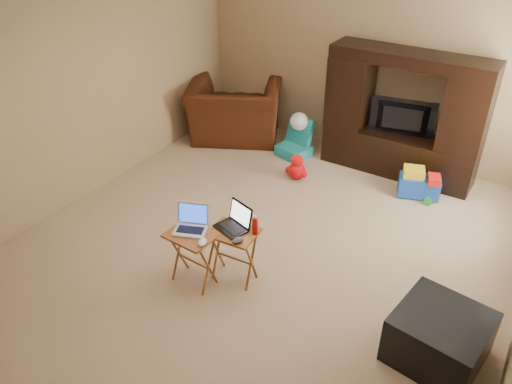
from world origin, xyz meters
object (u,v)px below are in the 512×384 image
Objects in this scene: mouse_left at (202,242)px; mouse_right at (238,240)px; plush_toy at (297,167)px; tray_table_left at (193,258)px; entertainment_center at (403,116)px; laptop_right at (231,219)px; water_bottle at (255,226)px; television at (402,119)px; push_toy at (419,183)px; tray_table_right at (234,255)px; ottoman at (439,337)px; recliner at (236,111)px; child_rocker at (294,138)px; laptop_left at (190,221)px.

mouse_right is at bearing 37.86° from mouse_left.
tray_table_left reaches higher than plush_toy.
entertainment_center reaches higher than laptop_right.
mouse_left is 0.33m from mouse_right.
mouse_right is 0.66× the size of water_bottle.
plush_toy is 3.06× the size of mouse_left.
mouse_left is at bearing 67.00° from television.
laptop_right is 0.24m from water_bottle.
tray_table_right is at bearing -131.94° from push_toy.
plush_toy is 0.52× the size of ottoman.
push_toy is at bearing 66.28° from tray_table_left.
laptop_right is (-0.71, -2.91, -0.09)m from television.
television is at bearing 118.92° from push_toy.
recliner is 4.47× the size of laptop_right.
tray_table_left is at bearing -163.69° from mouse_right.
recliner is 1.08m from child_rocker.
recliner is 2.65× the size of push_toy.
ottoman reaches higher than push_toy.
mouse_left is at bearing -83.76° from plush_toy.
laptop_right is at bearing 16.70° from laptop_left.
laptop_right reaches higher than tray_table_left.
child_rocker reaches higher than push_toy.
entertainment_center reaches higher than television.
laptop_right is at bearing 140.72° from mouse_right.
push_toy reaches higher than plush_toy.
mouse_left reaches higher than plush_toy.
tray_table_right is 1.89× the size of laptop_left.
child_rocker is 1.83× the size of laptop_right.
recliner is 2.34× the size of tray_table_right.
tray_table_right is at bearing 137.52° from mouse_right.
child_rocker is 3.06m from mouse_left.
entertainment_center is 3.41m from tray_table_left.
water_bottle is (0.54, 0.30, -0.04)m from laptop_left.
recliner reaches higher than laptop_right.
mouse_right is (0.44, 0.13, 0.31)m from tray_table_left.
push_toy is at bearing -45.09° from entertainment_center.
mouse_left is 1.01× the size of mouse_right.
television is at bearing 76.23° from mouse_left.
water_bottle is at bearing -98.22° from entertainment_center.
mouse_left is (-0.80, -3.30, -0.22)m from entertainment_center.
ottoman reaches higher than plush_toy.
push_toy is 2.79m from laptop_right.
child_rocker is 0.67m from plush_toy.
television is 3.37m from tray_table_left.
push_toy is 3.13m from laptop_left.
laptop_left is (1.45, -2.96, 0.26)m from recliner.
laptop_left reaches higher than mouse_right.
mouse_right is (-0.54, -3.05, -0.19)m from television.
television is at bearing 26.07° from child_rocker.
ottoman is at bearing -14.53° from laptop_left.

